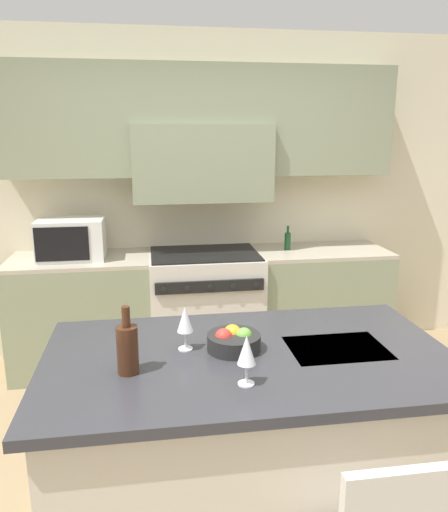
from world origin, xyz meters
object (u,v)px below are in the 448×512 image
at_px(microwave, 71,239).
at_px(wine_glass_near, 247,352).
at_px(oil_bottle_on_counter, 288,241).
at_px(fruit_bowl, 234,340).
at_px(wine_bottle, 128,348).
at_px(wine_glass_far, 185,321).
at_px(range_stove, 205,308).

distance_m(microwave, wine_glass_near, 2.38).
height_order(wine_glass_near, oil_bottle_on_counter, wine_glass_near).
xyz_separation_m(wine_glass_near, oil_bottle_on_counter, (0.79, 2.22, -0.07)).
height_order(fruit_bowl, oil_bottle_on_counter, oil_bottle_on_counter).
height_order(microwave, wine_glass_near, microwave).
distance_m(wine_bottle, wine_glass_far, 0.31).
bearing_deg(microwave, range_stove, -1.03).
bearing_deg(fruit_bowl, oil_bottle_on_counter, 67.44).
bearing_deg(range_stove, wine_glass_near, -92.29).
bearing_deg(microwave, wine_glass_near, -66.49).
xyz_separation_m(wine_bottle, wine_glass_near, (0.46, -0.17, 0.03)).
xyz_separation_m(range_stove, microwave, (-1.04, 0.02, 0.62)).
xyz_separation_m(microwave, oil_bottle_on_counter, (1.74, 0.04, -0.08)).
bearing_deg(wine_glass_far, microwave, 112.10).
bearing_deg(microwave, oil_bottle_on_counter, 1.32).
bearing_deg(wine_glass_near, wine_bottle, 159.45).
bearing_deg(wine_glass_near, oil_bottle_on_counter, 70.35).
relative_size(range_stove, wine_glass_far, 4.62).
distance_m(wine_glass_near, wine_glass_far, 0.42).
distance_m(range_stove, microwave, 1.21).
relative_size(microwave, wine_glass_near, 2.45).
bearing_deg(wine_glass_far, wine_bottle, -142.86).
distance_m(wine_glass_far, fruit_bowl, 0.24).
bearing_deg(wine_bottle, oil_bottle_on_counter, 58.64).
relative_size(range_stove, wine_glass_near, 4.62).
bearing_deg(oil_bottle_on_counter, microwave, -178.68).
bearing_deg(wine_bottle, microwave, 103.77).
bearing_deg(microwave, wine_bottle, -76.23).
bearing_deg(fruit_bowl, wine_glass_far, 171.67).
bearing_deg(wine_glass_near, wine_glass_far, 120.21).
xyz_separation_m(wine_glass_near, fruit_bowl, (0.01, 0.33, -0.10)).
distance_m(microwave, wine_bottle, 2.07).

